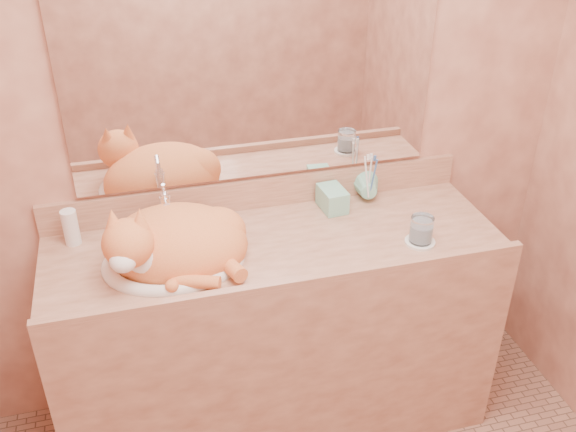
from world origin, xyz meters
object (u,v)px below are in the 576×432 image
object	(u,v)px
sink_basin	(172,243)
soap_dispenser	(340,194)
water_glass	(421,229)
cat	(171,241)
vanity_counter	(277,335)
toothbrush_cup	(369,194)

from	to	relation	value
sink_basin	soap_dispenser	bearing A→B (deg)	24.53
water_glass	cat	bearing A→B (deg)	172.62
vanity_counter	water_glass	world-z (taller)	water_glass
sink_basin	cat	bearing A→B (deg)	-127.00
sink_basin	soap_dispenser	distance (m)	0.64
vanity_counter	soap_dispenser	world-z (taller)	soap_dispenser
cat	soap_dispenser	size ratio (longest dim) A/B	2.45
vanity_counter	cat	xyz separation A→B (m)	(-0.36, -0.02, 0.51)
soap_dispenser	toothbrush_cup	world-z (taller)	soap_dispenser
vanity_counter	water_glass	xyz separation A→B (m)	(0.49, -0.13, 0.48)
vanity_counter	toothbrush_cup	distance (m)	0.65
toothbrush_cup	water_glass	size ratio (longest dim) A/B	1.10
sink_basin	soap_dispenser	xyz separation A→B (m)	(0.63, 0.13, 0.02)
cat	water_glass	distance (m)	0.85
water_glass	toothbrush_cup	bearing A→B (deg)	103.99
water_glass	sink_basin	bearing A→B (deg)	172.43
water_glass	soap_dispenser	bearing A→B (deg)	131.42
cat	water_glass	size ratio (longest dim) A/B	5.03
vanity_counter	cat	distance (m)	0.62
soap_dispenser	water_glass	distance (m)	0.33
vanity_counter	toothbrush_cup	world-z (taller)	toothbrush_cup
sink_basin	water_glass	bearing A→B (deg)	5.15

